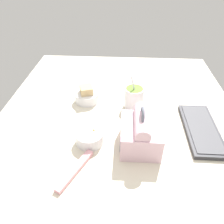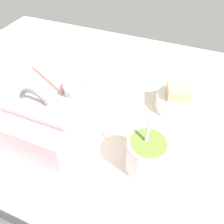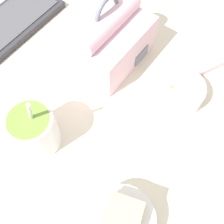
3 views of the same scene
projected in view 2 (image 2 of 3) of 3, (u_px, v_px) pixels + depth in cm
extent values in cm
cube|color=beige|center=(107.00, 133.00, 60.87)|extent=(140.00, 110.00, 2.00)
cube|color=beige|center=(44.00, 128.00, 54.29)|extent=(17.95, 14.74, 10.02)
cylinder|color=beige|center=(38.00, 110.00, 49.61)|extent=(17.05, 5.51, 5.51)
cube|color=slate|center=(52.00, 111.00, 61.55)|extent=(5.02, 0.30, 3.01)
torus|color=slate|center=(35.00, 102.00, 47.83)|extent=(7.28, 1.00, 7.28)
cylinder|color=silver|center=(146.00, 155.00, 48.93)|extent=(8.99, 8.99, 9.74)
cylinder|color=olive|center=(148.00, 143.00, 45.65)|extent=(7.91, 7.91, 0.60)
cylinder|color=silver|center=(147.00, 137.00, 45.14)|extent=(0.70, 3.39, 11.04)
cylinder|color=silver|center=(175.00, 102.00, 64.80)|extent=(11.66, 11.66, 4.67)
cube|color=tan|center=(177.00, 96.00, 62.96)|extent=(7.90, 7.53, 6.54)
cylinder|color=silver|center=(82.00, 90.00, 68.62)|extent=(10.82, 10.82, 4.90)
ellipsoid|color=white|center=(78.00, 84.00, 68.85)|extent=(2.94, 2.94, 3.46)
cone|color=#EFBC47|center=(83.00, 90.00, 66.32)|extent=(4.89, 4.89, 4.17)
sphere|color=black|center=(85.00, 83.00, 70.89)|extent=(1.30, 1.30, 1.30)
sphere|color=black|center=(83.00, 84.00, 70.60)|extent=(1.30, 1.30, 1.30)
cube|color=pink|center=(49.00, 78.00, 75.58)|extent=(18.17, 10.37, 1.60)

